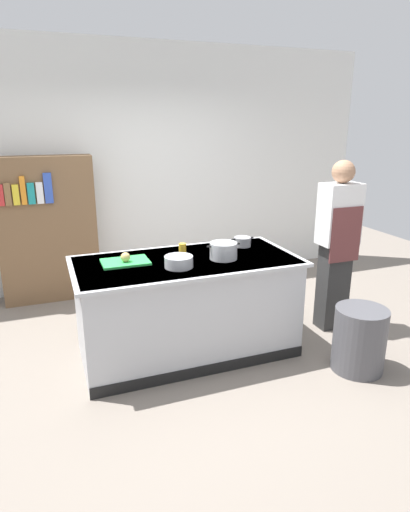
{
  "coord_description": "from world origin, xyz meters",
  "views": [
    {
      "loc": [
        -1.14,
        -3.48,
        2.07
      ],
      "look_at": [
        0.25,
        0.2,
        0.85
      ],
      "focal_mm": 30.66,
      "sensor_mm": 36.0,
      "label": 1
    }
  ],
  "objects_px": {
    "stock_pot": "(223,251)",
    "trash_bin": "(359,339)",
    "onion": "(125,257)",
    "sauce_pan": "(242,242)",
    "mixing_bowl": "(179,262)",
    "person_chef": "(337,242)",
    "bookshelf": "(48,230)",
    "juice_cup": "(182,249)"
  },
  "relations": [
    {
      "from": "onion",
      "to": "stock_pot",
      "type": "bearing_deg",
      "value": -10.74
    },
    {
      "from": "juice_cup",
      "to": "trash_bin",
      "type": "relative_size",
      "value": 0.18
    },
    {
      "from": "stock_pot",
      "to": "sauce_pan",
      "type": "height_order",
      "value": "stock_pot"
    },
    {
      "from": "trash_bin",
      "to": "bookshelf",
      "type": "distance_m",
      "value": 3.58
    },
    {
      "from": "onion",
      "to": "stock_pot",
      "type": "distance_m",
      "value": 0.85
    },
    {
      "from": "stock_pot",
      "to": "person_chef",
      "type": "distance_m",
      "value": 1.26
    },
    {
      "from": "sauce_pan",
      "to": "mixing_bowl",
      "type": "distance_m",
      "value": 0.87
    },
    {
      "from": "sauce_pan",
      "to": "trash_bin",
      "type": "relative_size",
      "value": 0.4
    },
    {
      "from": "stock_pot",
      "to": "person_chef",
      "type": "bearing_deg",
      "value": 2.52
    },
    {
      "from": "mixing_bowl",
      "to": "person_chef",
      "type": "xyz_separation_m",
      "value": [
        1.69,
        0.14,
        -0.03
      ]
    },
    {
      "from": "onion",
      "to": "trash_bin",
      "type": "distance_m",
      "value": 2.12
    },
    {
      "from": "person_chef",
      "to": "bookshelf",
      "type": "distance_m",
      "value": 3.24
    },
    {
      "from": "stock_pot",
      "to": "mixing_bowl",
      "type": "height_order",
      "value": "stock_pot"
    },
    {
      "from": "juice_cup",
      "to": "person_chef",
      "type": "height_order",
      "value": "person_chef"
    },
    {
      "from": "sauce_pan",
      "to": "onion",
      "type": "bearing_deg",
      "value": -172.68
    },
    {
      "from": "mixing_bowl",
      "to": "bookshelf",
      "type": "bearing_deg",
      "value": 116.58
    },
    {
      "from": "person_chef",
      "to": "bookshelf",
      "type": "height_order",
      "value": "person_chef"
    },
    {
      "from": "mixing_bowl",
      "to": "trash_bin",
      "type": "xyz_separation_m",
      "value": [
        1.41,
        -0.64,
        -0.67
      ]
    },
    {
      "from": "juice_cup",
      "to": "trash_bin",
      "type": "bearing_deg",
      "value": -38.13
    },
    {
      "from": "stock_pot",
      "to": "trash_bin",
      "type": "relative_size",
      "value": 0.55
    },
    {
      "from": "mixing_bowl",
      "to": "stock_pot",
      "type": "bearing_deg",
      "value": 10.86
    },
    {
      "from": "onion",
      "to": "trash_bin",
      "type": "xyz_separation_m",
      "value": [
        1.8,
        -0.88,
        -0.68
      ]
    },
    {
      "from": "mixing_bowl",
      "to": "juice_cup",
      "type": "bearing_deg",
      "value": 67.51
    },
    {
      "from": "onion",
      "to": "sauce_pan",
      "type": "bearing_deg",
      "value": 7.32
    },
    {
      "from": "trash_bin",
      "to": "person_chef",
      "type": "distance_m",
      "value": 1.04
    },
    {
      "from": "mixing_bowl",
      "to": "trash_bin",
      "type": "bearing_deg",
      "value": -24.45
    },
    {
      "from": "mixing_bowl",
      "to": "sauce_pan",
      "type": "bearing_deg",
      "value": 27.02
    },
    {
      "from": "onion",
      "to": "juice_cup",
      "type": "xyz_separation_m",
      "value": [
        0.54,
        0.11,
        -0.01
      ]
    },
    {
      "from": "onion",
      "to": "trash_bin",
      "type": "height_order",
      "value": "onion"
    },
    {
      "from": "mixing_bowl",
      "to": "juice_cup",
      "type": "relative_size",
      "value": 2.39
    },
    {
      "from": "onion",
      "to": "mixing_bowl",
      "type": "height_order",
      "value": "onion"
    },
    {
      "from": "sauce_pan",
      "to": "person_chef",
      "type": "relative_size",
      "value": 0.13
    },
    {
      "from": "stock_pot",
      "to": "bookshelf",
      "type": "xyz_separation_m",
      "value": [
        -1.43,
        1.88,
        -0.12
      ]
    },
    {
      "from": "onion",
      "to": "person_chef",
      "type": "distance_m",
      "value": 2.09
    },
    {
      "from": "person_chef",
      "to": "juice_cup",
      "type": "bearing_deg",
      "value": 68.53
    },
    {
      "from": "person_chef",
      "to": "bookshelf",
      "type": "relative_size",
      "value": 1.01
    },
    {
      "from": "mixing_bowl",
      "to": "bookshelf",
      "type": "height_order",
      "value": "bookshelf"
    },
    {
      "from": "onion",
      "to": "bookshelf",
      "type": "relative_size",
      "value": 0.05
    },
    {
      "from": "onion",
      "to": "stock_pot",
      "type": "relative_size",
      "value": 0.27
    },
    {
      "from": "onion",
      "to": "trash_bin",
      "type": "bearing_deg",
      "value": -26.07
    },
    {
      "from": "juice_cup",
      "to": "trash_bin",
      "type": "xyz_separation_m",
      "value": [
        1.26,
        -0.99,
        -0.67
      ]
    },
    {
      "from": "bookshelf",
      "to": "stock_pot",
      "type": "bearing_deg",
      "value": -52.9
    }
  ]
}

